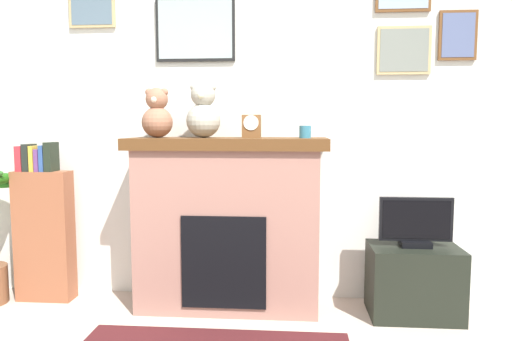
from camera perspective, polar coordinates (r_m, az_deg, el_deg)
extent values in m
cube|color=silver|center=(3.55, -4.61, 5.41)|extent=(5.20, 0.12, 2.60)
cube|color=black|center=(3.57, -7.54, 16.96)|extent=(0.59, 0.02, 0.47)
cube|color=#94A2A2|center=(3.56, -7.58, 16.99)|extent=(0.55, 0.00, 0.43)
cube|color=tan|center=(3.56, 17.87, 13.99)|extent=(0.38, 0.02, 0.34)
cube|color=slate|center=(3.55, 17.91, 14.02)|extent=(0.34, 0.00, 0.30)
cube|color=tan|center=(3.84, -19.68, 18.36)|extent=(0.35, 0.02, 0.28)
cube|color=slate|center=(3.83, -19.75, 18.39)|extent=(0.31, 0.00, 0.24)
cube|color=brown|center=(3.68, 23.76, 15.09)|extent=(0.26, 0.02, 0.35)
cube|color=#4F5B83|center=(3.67, 23.81, 15.12)|extent=(0.22, 0.00, 0.31)
cube|color=#98685B|center=(3.33, -3.46, -7.23)|extent=(1.27, 0.46, 1.14)
cube|color=#543217|center=(3.25, -3.52, 3.36)|extent=(1.39, 0.52, 0.08)
cube|color=black|center=(3.15, -4.04, -11.32)|extent=(0.57, 0.02, 0.63)
cube|color=brown|center=(3.82, -24.76, -7.37)|extent=(0.41, 0.16, 0.97)
cube|color=#B62932|center=(3.81, -26.98, 1.34)|extent=(0.05, 0.13, 0.19)
cube|color=black|center=(3.78, -26.29, 1.45)|extent=(0.05, 0.13, 0.20)
cube|color=gold|center=(3.76, -25.69, 1.36)|extent=(0.03, 0.13, 0.19)
cube|color=#60356F|center=(3.74, -25.19, 1.17)|extent=(0.03, 0.13, 0.16)
cube|color=#2A4987|center=(3.72, -24.69, 1.39)|extent=(0.03, 0.13, 0.19)
cube|color=black|center=(3.70, -24.05, 1.57)|extent=(0.05, 0.13, 0.21)
ellipsoid|color=#1E5D13|center=(3.79, -29.12, -0.94)|extent=(0.12, 0.37, 0.08)
cube|color=black|center=(3.42, 18.97, -12.85)|extent=(0.60, 0.40, 0.49)
cube|color=black|center=(3.35, 19.11, -8.55)|extent=(0.20, 0.14, 0.04)
cube|color=black|center=(3.31, 19.21, -5.71)|extent=(0.49, 0.03, 0.30)
cube|color=black|center=(3.30, 19.28, -5.77)|extent=(0.45, 0.00, 0.26)
cylinder|color=teal|center=(3.19, 6.11, 4.79)|extent=(0.08, 0.08, 0.09)
cube|color=brown|center=(3.20, -0.55, 5.49)|extent=(0.13, 0.09, 0.16)
cylinder|color=white|center=(3.16, -0.63, 5.95)|extent=(0.10, 0.01, 0.10)
sphere|color=#946049|center=(3.33, -12.14, 5.86)|extent=(0.22, 0.22, 0.22)
sphere|color=#946049|center=(3.34, -12.20, 8.67)|extent=(0.16, 0.16, 0.16)
sphere|color=#946049|center=(3.35, -13.13, 9.43)|extent=(0.05, 0.05, 0.05)
sphere|color=#946049|center=(3.32, -11.30, 9.51)|extent=(0.05, 0.05, 0.05)
sphere|color=beige|center=(3.28, -12.52, 8.58)|extent=(0.05, 0.05, 0.05)
sphere|color=#A39E8E|center=(3.25, -6.54, 6.15)|extent=(0.24, 0.24, 0.24)
sphere|color=#A39E8E|center=(3.26, -6.58, 9.31)|extent=(0.17, 0.17, 0.17)
sphere|color=#A39E8E|center=(3.27, -7.64, 10.19)|extent=(0.06, 0.06, 0.06)
sphere|color=#A39E8E|center=(3.25, -5.53, 10.24)|extent=(0.06, 0.06, 0.06)
sphere|color=beige|center=(3.19, -6.81, 9.23)|extent=(0.05, 0.05, 0.05)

